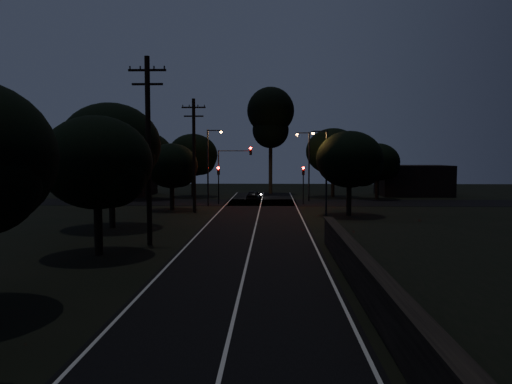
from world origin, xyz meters
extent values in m
plane|color=black|center=(0.00, 0.00, 0.00)|extent=(160.00, 160.00, 0.00)
cube|color=black|center=(0.00, 22.00, 0.01)|extent=(8.00, 70.00, 0.02)
cube|color=black|center=(0.00, 42.00, 0.01)|extent=(60.00, 8.00, 0.02)
cube|color=beige|center=(0.00, 22.00, 0.03)|extent=(0.12, 70.00, 0.01)
cube|color=beige|center=(-3.75, 22.00, 0.03)|extent=(0.12, 70.00, 0.01)
cube|color=beige|center=(3.75, 22.00, 0.03)|extent=(0.12, 70.00, 0.01)
cube|color=black|center=(4.60, 3.00, 0.75)|extent=(0.40, 26.00, 1.50)
cube|color=black|center=(4.60, 3.00, 1.55)|extent=(0.55, 26.00, 0.10)
cube|color=black|center=(8.00, 3.00, 0.60)|extent=(6.50, 26.00, 1.20)
cylinder|color=black|center=(-6.00, 15.00, 5.50)|extent=(0.30, 0.30, 11.00)
cube|color=black|center=(-6.00, 15.00, 10.20)|extent=(2.20, 0.12, 0.12)
cube|color=black|center=(-6.00, 15.00, 9.40)|extent=(1.80, 0.12, 0.12)
cylinder|color=black|center=(-6.00, 32.00, 5.25)|extent=(0.30, 0.30, 10.50)
cube|color=black|center=(-6.00, 32.00, 9.70)|extent=(2.20, 0.12, 0.12)
cube|color=black|center=(-6.00, 32.00, 8.90)|extent=(1.80, 0.12, 0.12)
cylinder|color=black|center=(-8.00, 12.00, 1.37)|extent=(0.44, 0.44, 2.74)
ellipsoid|color=black|center=(-8.00, 12.00, 4.91)|extent=(5.81, 5.81, 4.94)
sphere|color=black|center=(-6.98, 11.42, 4.33)|extent=(3.48, 3.48, 3.48)
cylinder|color=black|center=(-10.50, 22.00, 1.67)|extent=(0.44, 0.44, 3.34)
ellipsoid|color=black|center=(-10.50, 22.00, 6.04)|extent=(7.20, 7.20, 6.12)
sphere|color=black|center=(-9.24, 21.28, 5.32)|extent=(4.32, 4.32, 4.32)
cylinder|color=black|center=(-8.50, 34.00, 1.20)|extent=(0.44, 0.44, 2.39)
ellipsoid|color=black|center=(-8.50, 34.00, 4.30)|extent=(5.10, 5.10, 4.33)
sphere|color=black|center=(-7.61, 33.49, 3.79)|extent=(3.06, 3.06, 3.06)
cylinder|color=black|center=(-9.00, 50.00, 1.49)|extent=(0.44, 0.44, 2.98)
ellipsoid|color=black|center=(-9.00, 50.00, 5.37)|extent=(6.38, 6.38, 5.42)
sphere|color=black|center=(-7.88, 49.36, 4.73)|extent=(3.83, 3.83, 3.83)
cylinder|color=black|center=(-14.00, 46.00, 1.51)|extent=(0.44, 0.44, 3.02)
ellipsoid|color=black|center=(-14.00, 46.00, 5.40)|extent=(6.35, 6.35, 5.40)
sphere|color=black|center=(-12.89, 45.36, 4.76)|extent=(3.81, 3.81, 3.81)
cylinder|color=black|center=(9.00, 50.00, 1.61)|extent=(0.44, 0.44, 3.23)
ellipsoid|color=black|center=(9.00, 50.00, 5.83)|extent=(6.94, 6.94, 5.90)
sphere|color=black|center=(10.21, 49.31, 5.14)|extent=(4.17, 4.17, 4.17)
cylinder|color=black|center=(14.00, 47.00, 1.25)|extent=(0.44, 0.44, 2.51)
ellipsoid|color=black|center=(14.00, 47.00, 4.51)|extent=(5.35, 5.35, 4.54)
sphere|color=black|center=(14.94, 46.47, 3.98)|extent=(3.21, 3.21, 3.21)
cylinder|color=black|center=(8.00, 30.00, 1.38)|extent=(0.44, 0.44, 2.76)
ellipsoid|color=black|center=(8.00, 30.00, 4.96)|extent=(5.86, 5.86, 4.98)
sphere|color=black|center=(9.03, 29.41, 4.37)|extent=(3.52, 3.52, 3.52)
cylinder|color=black|center=(1.00, 55.00, 4.04)|extent=(0.50, 0.50, 8.07)
sphere|color=black|center=(1.00, 55.00, 11.45)|extent=(6.46, 6.46, 6.46)
sphere|color=black|center=(1.00, 55.00, 8.80)|extent=(4.99, 4.99, 4.99)
cube|color=black|center=(-20.00, 52.00, 2.20)|extent=(10.00, 8.00, 4.40)
cube|color=black|center=(20.00, 53.00, 2.00)|extent=(9.00, 7.00, 4.00)
cylinder|color=black|center=(-4.60, 40.00, 1.60)|extent=(0.12, 0.12, 3.20)
cube|color=black|center=(-4.60, 40.00, 3.65)|extent=(0.28, 0.22, 0.90)
sphere|color=#FF0705|center=(-4.60, 39.87, 3.95)|extent=(0.22, 0.22, 0.22)
cylinder|color=black|center=(4.60, 40.00, 1.60)|extent=(0.12, 0.12, 3.20)
cube|color=black|center=(4.60, 40.00, 3.65)|extent=(0.28, 0.22, 0.90)
sphere|color=#FF0705|center=(4.60, 39.87, 3.95)|extent=(0.22, 0.22, 0.22)
cylinder|color=black|center=(-4.60, 40.00, 2.50)|extent=(0.12, 0.12, 5.00)
cube|color=black|center=(-1.10, 40.00, 5.80)|extent=(0.28, 0.22, 0.90)
sphere|color=#FF0705|center=(-1.10, 39.87, 6.10)|extent=(0.22, 0.22, 0.22)
cube|color=black|center=(-2.85, 40.00, 5.80)|extent=(3.50, 0.08, 0.08)
cylinder|color=black|center=(-5.50, 38.00, 4.00)|extent=(0.16, 0.16, 8.00)
cube|color=black|center=(-4.80, 38.00, 7.90)|extent=(1.40, 0.10, 0.10)
cube|color=black|center=(-4.10, 38.00, 7.85)|extent=(0.35, 0.22, 0.12)
sphere|color=orange|center=(-4.10, 38.00, 7.75)|extent=(0.26, 0.26, 0.26)
cylinder|color=black|center=(5.50, 44.00, 4.00)|extent=(0.16, 0.16, 8.00)
cube|color=black|center=(4.80, 44.00, 7.90)|extent=(1.40, 0.10, 0.10)
cube|color=black|center=(4.10, 44.00, 7.85)|extent=(0.35, 0.22, 0.12)
sphere|color=orange|center=(4.10, 44.00, 7.75)|extent=(0.26, 0.26, 0.26)
cylinder|color=black|center=(6.00, 30.00, 3.75)|extent=(0.16, 0.16, 7.50)
cube|color=black|center=(5.40, 30.00, 7.40)|extent=(1.20, 0.10, 0.10)
cube|color=black|center=(4.80, 30.00, 7.35)|extent=(0.35, 0.22, 0.12)
sphere|color=orange|center=(4.80, 30.00, 7.25)|extent=(0.26, 0.26, 0.26)
imported|color=black|center=(-0.89, 43.98, 0.63)|extent=(1.85, 3.83, 1.26)
camera|label=1|loc=(1.24, -13.98, 5.26)|focal=35.00mm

